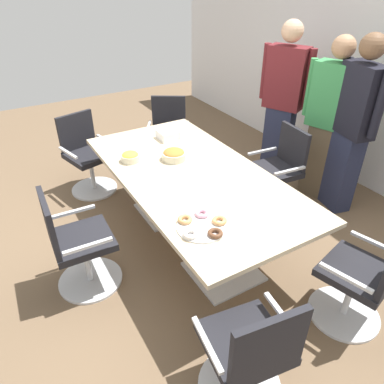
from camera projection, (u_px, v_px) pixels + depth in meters
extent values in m
cube|color=brown|center=(192.00, 239.00, 3.63)|extent=(10.00, 10.00, 0.01)
cube|color=white|center=(383.00, 66.00, 3.91)|extent=(8.00, 0.10, 2.80)
cube|color=#CCB793|center=(192.00, 175.00, 3.24)|extent=(2.40, 1.20, 0.04)
cube|color=silver|center=(167.00, 210.00, 4.02)|extent=(0.56, 0.56, 0.02)
cylinder|color=silver|center=(166.00, 183.00, 3.83)|extent=(0.09, 0.09, 0.69)
cube|color=silver|center=(223.00, 271.00, 3.22)|extent=(0.56, 0.56, 0.02)
cylinder|color=silver|center=(225.00, 240.00, 3.03)|extent=(0.09, 0.09, 0.69)
cylinder|color=silver|center=(95.00, 188.00, 4.41)|extent=(0.66, 0.66, 0.02)
cylinder|color=silver|center=(92.00, 173.00, 4.30)|extent=(0.05, 0.05, 0.41)
cube|color=black|center=(89.00, 155.00, 4.17)|extent=(0.56, 0.56, 0.06)
cube|color=black|center=(76.00, 131.00, 4.17)|extent=(0.15, 0.43, 0.42)
cube|color=silver|center=(106.00, 140.00, 4.25)|extent=(0.36, 0.12, 0.02)
cube|color=silver|center=(68.00, 153.00, 3.96)|extent=(0.36, 0.12, 0.02)
cylinder|color=silver|center=(91.00, 280.00, 3.14)|extent=(0.56, 0.56, 0.02)
cylinder|color=silver|center=(87.00, 261.00, 3.02)|extent=(0.05, 0.05, 0.41)
cube|color=black|center=(82.00, 240.00, 2.90)|extent=(0.48, 0.48, 0.06)
cube|color=black|center=(49.00, 223.00, 2.69)|extent=(0.44, 0.06, 0.42)
cube|color=silver|center=(73.00, 212.00, 3.02)|extent=(0.05, 0.37, 0.02)
cube|color=silver|center=(88.00, 246.00, 2.65)|extent=(0.05, 0.37, 0.02)
cylinder|color=silver|center=(242.00, 366.00, 2.24)|extent=(0.05, 0.05, 0.41)
cube|color=black|center=(245.00, 342.00, 2.11)|extent=(0.52, 0.52, 0.06)
cube|color=black|center=(269.00, 347.00, 1.82)|extent=(0.10, 0.44, 0.42)
cube|color=silver|center=(207.00, 344.00, 1.97)|extent=(0.37, 0.08, 0.02)
cube|color=silver|center=(283.00, 316.00, 2.13)|extent=(0.37, 0.08, 0.02)
cylinder|color=silver|center=(343.00, 313.00, 2.84)|extent=(0.66, 0.66, 0.02)
cylinder|color=silver|center=(349.00, 294.00, 2.72)|extent=(0.05, 0.05, 0.41)
cube|color=black|center=(357.00, 272.00, 2.60)|extent=(0.56, 0.56, 0.06)
cube|color=silver|center=(345.00, 277.00, 2.39)|extent=(0.36, 0.12, 0.02)
cube|color=silver|center=(375.00, 243.00, 2.68)|extent=(0.36, 0.12, 0.02)
cylinder|color=silver|center=(269.00, 205.00, 4.11)|extent=(0.59, 0.59, 0.02)
cylinder|color=silver|center=(272.00, 189.00, 3.99)|extent=(0.05, 0.05, 0.41)
cube|color=black|center=(274.00, 170.00, 3.87)|extent=(0.51, 0.51, 0.06)
cube|color=black|center=(293.00, 147.00, 3.81)|extent=(0.44, 0.09, 0.42)
cube|color=silver|center=(290.00, 171.00, 3.62)|extent=(0.07, 0.37, 0.02)
cube|color=silver|center=(262.00, 151.00, 3.99)|extent=(0.07, 0.37, 0.02)
cylinder|color=silver|center=(169.00, 166.00, 4.89)|extent=(0.74, 0.74, 0.02)
cylinder|color=silver|center=(169.00, 152.00, 4.78)|extent=(0.05, 0.05, 0.41)
cube|color=black|center=(168.00, 135.00, 4.66)|extent=(0.63, 0.63, 0.06)
cube|color=black|center=(169.00, 112.00, 4.70)|extent=(0.26, 0.39, 0.42)
cube|color=silver|center=(187.00, 127.00, 4.59)|extent=(0.33, 0.22, 0.02)
cube|color=silver|center=(149.00, 127.00, 4.60)|extent=(0.33, 0.22, 0.02)
cube|color=#232842|center=(277.00, 141.00, 4.55)|extent=(0.37, 0.31, 0.88)
cube|color=maroon|center=(286.00, 78.00, 4.12)|extent=(0.49, 0.38, 0.70)
sphere|color=#DBAD89|center=(293.00, 31.00, 3.86)|extent=(0.24, 0.24, 0.24)
cylinder|color=maroon|center=(309.00, 79.00, 3.98)|extent=(0.11, 0.11, 0.63)
cylinder|color=maroon|center=(265.00, 71.00, 4.24)|extent=(0.11, 0.11, 0.63)
cube|color=brown|center=(319.00, 161.00, 4.14)|extent=(0.36, 0.29, 0.84)
cube|color=#388C4C|center=(333.00, 96.00, 3.73)|extent=(0.49, 0.34, 0.67)
sphere|color=tan|center=(344.00, 47.00, 3.47)|extent=(0.23, 0.23, 0.23)
cylinder|color=#388C4C|center=(360.00, 98.00, 3.56)|extent=(0.10, 0.10, 0.60)
cylinder|color=#388C4C|center=(310.00, 88.00, 3.86)|extent=(0.10, 0.10, 0.60)
cube|color=#232842|center=(341.00, 171.00, 3.90)|extent=(0.36, 0.27, 0.87)
cube|color=black|center=(359.00, 100.00, 3.48)|extent=(0.48, 0.32, 0.69)
sphere|color=brown|center=(373.00, 46.00, 3.22)|extent=(0.24, 0.24, 0.24)
cylinder|color=black|center=(380.00, 106.00, 3.25)|extent=(0.10, 0.10, 0.62)
cylinder|color=black|center=(343.00, 89.00, 3.68)|extent=(0.10, 0.10, 0.62)
cylinder|color=beige|center=(174.00, 156.00, 3.44)|extent=(0.23, 0.23, 0.07)
ellipsoid|color=#AD702D|center=(174.00, 153.00, 3.42)|extent=(0.20, 0.20, 0.06)
cylinder|color=beige|center=(130.00, 158.00, 3.41)|extent=(0.17, 0.17, 0.07)
ellipsoid|color=yellow|center=(130.00, 155.00, 3.39)|extent=(0.15, 0.15, 0.06)
cylinder|color=white|center=(202.00, 227.00, 2.56)|extent=(0.36, 0.36, 0.01)
torus|color=brown|center=(215.00, 233.00, 2.47)|extent=(0.11, 0.11, 0.03)
torus|color=tan|center=(219.00, 221.00, 2.59)|extent=(0.11, 0.11, 0.03)
torus|color=pink|center=(202.00, 213.00, 2.66)|extent=(0.11, 0.11, 0.03)
torus|color=tan|center=(185.00, 219.00, 2.60)|extent=(0.11, 0.11, 0.03)
torus|color=white|center=(191.00, 234.00, 2.46)|extent=(0.11, 0.11, 0.03)
cube|color=white|center=(168.00, 135.00, 3.84)|extent=(0.20, 0.20, 0.09)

